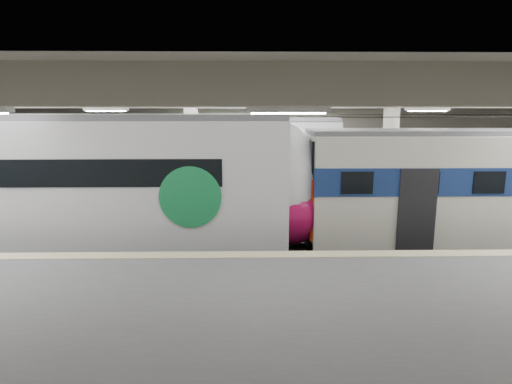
{
  "coord_description": "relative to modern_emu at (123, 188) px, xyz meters",
  "views": [
    {
      "loc": [
        -0.77,
        -14.22,
        4.97
      ],
      "look_at": [
        -0.47,
        1.0,
        2.0
      ],
      "focal_mm": 30.0,
      "sensor_mm": 36.0,
      "label": 1
    }
  ],
  "objects": [
    {
      "name": "far_train",
      "position": [
        1.09,
        5.5,
        0.01
      ],
      "size": [
        14.42,
        3.0,
        4.58
      ],
      "rotation": [
        0.0,
        0.0,
        0.0
      ],
      "color": "silver",
      "rests_on": "ground"
    },
    {
      "name": "older_rer",
      "position": [
        12.63,
        0.0,
        -0.11
      ],
      "size": [
        12.92,
        2.85,
        4.29
      ],
      "color": "beige",
      "rests_on": "ground"
    },
    {
      "name": "station_hall",
      "position": [
        4.99,
        -1.74,
        0.89
      ],
      "size": [
        36.0,
        24.0,
        5.75
      ],
      "color": "black",
      "rests_on": "ground"
    },
    {
      "name": "modern_emu",
      "position": [
        0.0,
        0.0,
        0.0
      ],
      "size": [
        15.06,
        3.11,
        4.8
      ],
      "color": "silver",
      "rests_on": "ground"
    }
  ]
}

